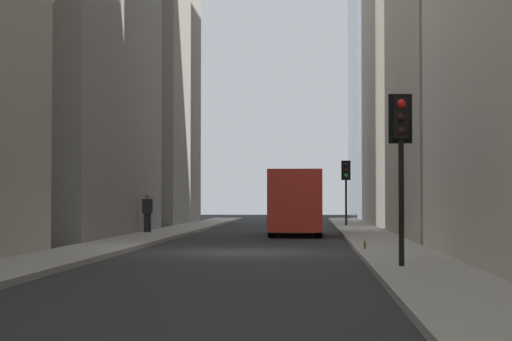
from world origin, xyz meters
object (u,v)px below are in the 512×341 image
delivery_truck (296,202)px  sedan_silver (299,217)px  pedestrian (147,211)px  discarded_bottle (365,245)px  traffic_light_foreground (401,139)px  traffic_light_midblock (346,178)px

delivery_truck → sedan_silver: size_ratio=1.50×
sedan_silver → pedestrian: bearing=140.4°
pedestrian → discarded_bottle: pedestrian is taller
sedan_silver → traffic_light_foreground: size_ratio=1.13×
delivery_truck → traffic_light_foreground: bearing=-172.5°
sedan_silver → traffic_light_foreground: traffic_light_foreground is taller
sedan_silver → traffic_light_midblock: bearing=-36.9°
traffic_light_foreground → traffic_light_midblock: size_ratio=1.04×
delivery_truck → sedan_silver: delivery_truck is taller
delivery_truck → traffic_light_foreground: (-20.24, -2.66, 1.47)m
pedestrian → discarded_bottle: (-13.19, -8.84, -0.83)m
sedan_silver → traffic_light_foreground: (-28.09, -2.66, 2.26)m
traffic_light_foreground → pedestrian: 22.24m
sedan_silver → traffic_light_midblock: 4.85m
sedan_silver → traffic_light_foreground: bearing=-174.6°
delivery_truck → pedestrian: (-0.10, 6.59, -0.38)m
sedan_silver → discarded_bottle: size_ratio=15.93×
traffic_light_foreground → sedan_silver: bearing=5.4°
delivery_truck → discarded_bottle: delivery_truck is taller
delivery_truck → discarded_bottle: 13.53m
traffic_light_foreground → discarded_bottle: traffic_light_foreground is taller
pedestrian → sedan_silver: bearing=-39.6°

